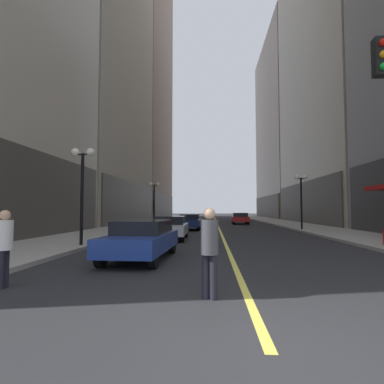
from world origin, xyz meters
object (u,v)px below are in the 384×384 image
(pedestrian_with_orange_bag, at_px, (210,246))
(pedestrian_in_white_shirt, at_px, (4,242))
(street_lamp_left_near, at_px, (82,174))
(street_lamp_left_far, at_px, (154,194))
(car_blue, at_px, (142,238))
(street_lamp_right_mid, at_px, (301,190))
(car_red, at_px, (240,218))
(car_navy, at_px, (190,221))
(car_silver, at_px, (170,227))

(pedestrian_with_orange_bag, distance_m, pedestrian_in_white_shirt, 4.49)
(street_lamp_left_near, relative_size, street_lamp_left_far, 1.00)
(car_blue, height_order, street_lamp_right_mid, street_lamp_right_mid)
(car_red, distance_m, street_lamp_right_mid, 12.80)
(pedestrian_with_orange_bag, bearing_deg, pedestrian_in_white_shirt, 173.20)
(car_red, relative_size, street_lamp_right_mid, 0.96)
(car_navy, distance_m, car_red, 12.04)
(car_silver, bearing_deg, car_blue, -90.23)
(street_lamp_left_far, relative_size, street_lamp_right_mid, 1.00)
(street_lamp_right_mid, bearing_deg, street_lamp_left_near, -138.03)
(car_navy, relative_size, street_lamp_right_mid, 0.91)
(car_blue, xyz_separation_m, car_red, (5.76, 26.27, -0.00))
(pedestrian_with_orange_bag, distance_m, street_lamp_right_mid, 20.26)
(car_silver, distance_m, street_lamp_right_mid, 12.22)
(car_navy, xyz_separation_m, street_lamp_right_mid, (8.87, -1.11, 2.54))
(street_lamp_left_near, bearing_deg, car_silver, 51.19)
(street_lamp_left_near, bearing_deg, pedestrian_with_orange_bag, -52.23)
(car_red, relative_size, pedestrian_with_orange_bag, 2.47)
(pedestrian_in_white_shirt, relative_size, street_lamp_left_far, 0.38)
(car_red, bearing_deg, car_silver, -106.52)
(pedestrian_in_white_shirt, bearing_deg, street_lamp_right_mid, 57.64)
(car_silver, height_order, street_lamp_left_far, street_lamp_left_far)
(car_red, bearing_deg, street_lamp_left_near, -111.16)
(car_silver, bearing_deg, car_red, 73.48)
(car_navy, relative_size, car_red, 0.95)
(car_silver, relative_size, pedestrian_with_orange_bag, 2.36)
(car_silver, height_order, street_lamp_left_near, street_lamp_left_near)
(pedestrian_in_white_shirt, height_order, street_lamp_left_far, street_lamp_left_far)
(car_silver, relative_size, car_red, 0.95)
(car_blue, bearing_deg, pedestrian_in_white_shirt, -117.91)
(street_lamp_right_mid, bearing_deg, pedestrian_in_white_shirt, -122.36)
(car_silver, xyz_separation_m, pedestrian_with_orange_bag, (2.30, -11.50, 0.29))
(car_navy, bearing_deg, pedestrian_with_orange_bag, -85.01)
(car_silver, distance_m, car_red, 20.15)
(car_blue, xyz_separation_m, car_silver, (0.03, 6.95, -0.00))
(car_blue, distance_m, car_red, 26.89)
(car_blue, height_order, pedestrian_in_white_shirt, pedestrian_in_white_shirt)
(pedestrian_with_orange_bag, bearing_deg, street_lamp_left_far, 102.99)
(car_navy, bearing_deg, car_red, 64.60)
(car_blue, bearing_deg, car_silver, 89.77)
(car_navy, xyz_separation_m, street_lamp_left_near, (-3.93, -12.62, 2.54))
(car_navy, height_order, pedestrian_with_orange_bag, pedestrian_with_orange_bag)
(car_red, bearing_deg, street_lamp_right_mid, -72.83)
(car_silver, distance_m, pedestrian_in_white_shirt, 11.18)
(car_silver, height_order, car_navy, same)
(car_blue, bearing_deg, car_navy, 87.79)
(car_silver, relative_size, street_lamp_left_far, 0.92)
(car_silver, distance_m, street_lamp_left_near, 5.94)
(car_navy, height_order, street_lamp_left_far, street_lamp_left_far)
(pedestrian_in_white_shirt, bearing_deg, pedestrian_with_orange_bag, -6.80)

